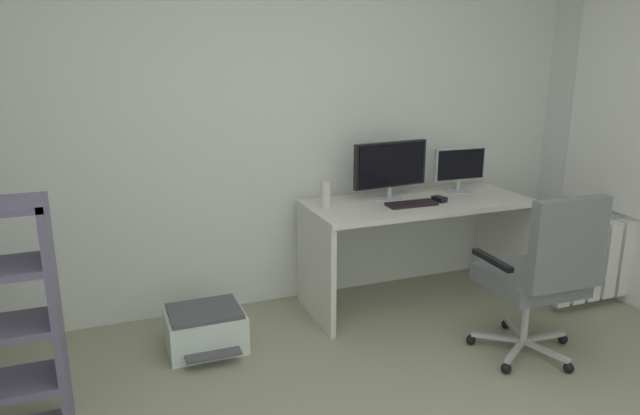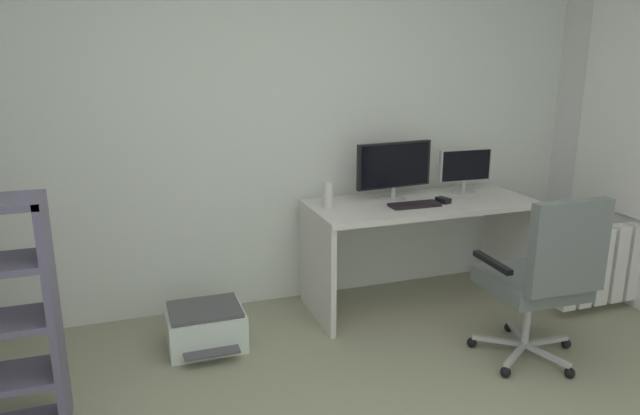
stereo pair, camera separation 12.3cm
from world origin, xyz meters
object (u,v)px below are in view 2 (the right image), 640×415
(monitor_secondary, at_px, (465,168))
(printer, at_px, (206,327))
(keyboard, at_px, (415,205))
(desk, at_px, (421,228))
(office_chair, at_px, (543,274))
(desktop_speaker, at_px, (328,195))
(monitor_main, at_px, (394,167))
(computer_mouse, at_px, (443,200))
(radiator, at_px, (623,262))

(monitor_secondary, height_order, printer, monitor_secondary)
(keyboard, xyz_separation_m, printer, (-1.42, -0.05, -0.63))
(desk, relative_size, monitor_secondary, 3.84)
(office_chair, bearing_deg, desktop_speaker, 130.38)
(monitor_main, distance_m, keyboard, 0.31)
(desk, relative_size, computer_mouse, 15.60)
(monitor_secondary, relative_size, printer, 0.88)
(monitor_main, height_order, radiator, monitor_main)
(computer_mouse, height_order, radiator, computer_mouse)
(computer_mouse, height_order, desktop_speaker, desktop_speaker)
(monitor_main, xyz_separation_m, keyboard, (0.05, -0.21, -0.22))
(monitor_secondary, distance_m, keyboard, 0.58)
(printer, bearing_deg, keyboard, 1.92)
(monitor_secondary, distance_m, radiator, 1.26)
(computer_mouse, bearing_deg, desktop_speaker, 155.48)
(monitor_secondary, bearing_deg, computer_mouse, -146.00)
(monitor_main, relative_size, office_chair, 0.56)
(desktop_speaker, relative_size, radiator, 0.16)
(computer_mouse, bearing_deg, monitor_secondary, 19.77)
(computer_mouse, distance_m, radiator, 1.34)
(desktop_speaker, distance_m, printer, 1.14)
(radiator, bearing_deg, desktop_speaker, 162.92)
(desktop_speaker, bearing_deg, keyboard, -16.52)
(computer_mouse, relative_size, radiator, 0.10)
(desktop_speaker, xyz_separation_m, printer, (-0.87, -0.21, -0.71))
(computer_mouse, bearing_deg, office_chair, -97.41)
(office_chair, distance_m, printer, 1.99)
(keyboard, bearing_deg, desktop_speaker, 164.60)
(desk, relative_size, desktop_speaker, 9.18)
(monitor_secondary, relative_size, radiator, 0.39)
(monitor_main, bearing_deg, keyboard, -75.72)
(desk, bearing_deg, monitor_main, 145.15)
(computer_mouse, height_order, printer, computer_mouse)
(computer_mouse, relative_size, desktop_speaker, 0.59)
(desk, relative_size, keyboard, 4.59)
(desk, xyz_separation_m, radiator, (1.30, -0.54, -0.22))
(desk, bearing_deg, printer, -174.55)
(computer_mouse, bearing_deg, radiator, -35.57)
(keyboard, bearing_deg, office_chair, -68.00)
(printer, distance_m, radiator, 2.86)
(desk, xyz_separation_m, printer, (-1.53, -0.15, -0.43))
(desk, distance_m, monitor_secondary, 0.56)
(desk, xyz_separation_m, computer_mouse, (0.12, -0.08, 0.21))
(radiator, bearing_deg, desk, 157.54)
(desk, xyz_separation_m, office_chair, (0.23, -0.98, -0.00))
(monitor_secondary, height_order, office_chair, monitor_secondary)
(computer_mouse, bearing_deg, desk, 133.34)
(monitor_secondary, relative_size, computer_mouse, 4.07)
(keyboard, distance_m, desktop_speaker, 0.58)
(printer, bearing_deg, office_chair, -25.45)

